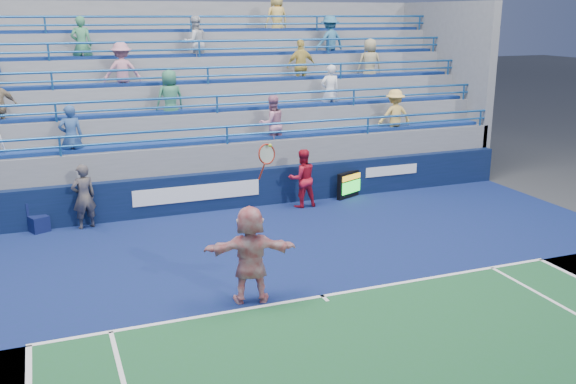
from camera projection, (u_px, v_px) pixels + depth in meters
name	position (u px, v px, depth m)	size (l,w,h in m)	color
ground	(323.00, 297.00, 12.75)	(120.00, 120.00, 0.00)	#333538
sponsor_wall	(231.00, 190.00, 18.44)	(18.00, 0.32, 1.10)	#091732
bleacher_stand	(198.00, 134.00, 21.56)	(18.00, 5.60, 6.13)	slate
serve_speed_board	(351.00, 184.00, 19.59)	(1.13, 0.61, 0.82)	black
judge_chair	(39.00, 223.00, 16.51)	(0.56, 0.58, 0.76)	#0D1541
tennis_player	(251.00, 254.00, 12.32)	(1.89, 0.99, 3.12)	white
line_judge	(84.00, 197.00, 16.61)	(0.63, 0.41, 1.72)	#121832
ball_girl	(302.00, 178.00, 18.48)	(0.83, 0.65, 1.71)	#B21429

